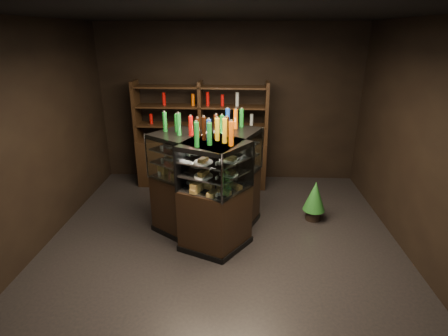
{
  "coord_description": "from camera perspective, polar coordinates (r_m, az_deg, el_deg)",
  "views": [
    {
      "loc": [
        0.23,
        -4.23,
        2.81
      ],
      "look_at": [
        0.02,
        0.03,
        1.15
      ],
      "focal_mm": 28.0,
      "sensor_mm": 36.0,
      "label": 1
    }
  ],
  "objects": [
    {
      "name": "back_shelving",
      "position": [
        6.7,
        -3.66,
        2.06
      ],
      "size": [
        2.46,
        0.46,
        2.0
      ],
      "rotation": [
        0.0,
        0.0,
        -0.02
      ],
      "color": "black",
      "rests_on": "ground"
    },
    {
      "name": "bottles_top",
      "position": [
        4.64,
        -2.33,
        6.81
      ],
      "size": [
        1.06,
        1.1,
        0.3
      ],
      "color": "yellow",
      "rests_on": "display_case"
    },
    {
      "name": "room_shell",
      "position": [
        4.33,
        -0.28,
        9.72
      ],
      "size": [
        5.02,
        5.02,
        3.01
      ],
      "color": "black",
      "rests_on": "ground"
    },
    {
      "name": "ground",
      "position": [
        5.09,
        -0.24,
        -12.23
      ],
      "size": [
        5.0,
        5.0,
        0.0
      ],
      "primitive_type": "plane",
      "color": "black",
      "rests_on": "ground"
    },
    {
      "name": "potted_conifer",
      "position": [
        5.66,
        14.64,
        -4.36
      ],
      "size": [
        0.35,
        0.35,
        0.74
      ],
      "rotation": [
        0.0,
        0.0,
        0.18
      ],
      "color": "black",
      "rests_on": "ground"
    },
    {
      "name": "display_case",
      "position": [
        5.05,
        -2.14,
        -5.88
      ],
      "size": [
        1.68,
        1.55,
        1.52
      ],
      "rotation": [
        0.0,
        0.0,
        0.27
      ],
      "color": "black",
      "rests_on": "ground"
    },
    {
      "name": "food_display",
      "position": [
        4.79,
        -2.23,
        0.81
      ],
      "size": [
        1.23,
        1.24,
        0.46
      ],
      "color": "gold",
      "rests_on": "display_case"
    }
  ]
}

